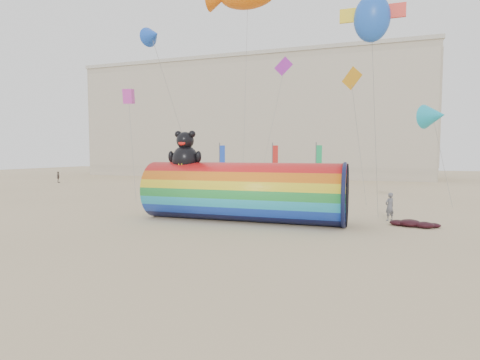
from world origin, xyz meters
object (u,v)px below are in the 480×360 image
(hotel_building, at_px, (251,120))
(windsock_assembly, at_px, (243,190))
(fabric_bundle, at_px, (414,224))
(kite_handler, at_px, (390,207))

(hotel_building, height_order, windsock_assembly, hotel_building)
(fabric_bundle, bearing_deg, windsock_assembly, -173.06)
(hotel_building, relative_size, windsock_assembly, 5.00)
(hotel_building, bearing_deg, windsock_assembly, -74.05)
(hotel_building, relative_size, kite_handler, 35.43)
(kite_handler, bearing_deg, hotel_building, -104.42)
(windsock_assembly, bearing_deg, hotel_building, 105.95)
(hotel_building, relative_size, fabric_bundle, 23.06)
(hotel_building, distance_m, windsock_assembly, 47.84)
(hotel_building, xyz_separation_m, windsock_assembly, (12.94, -45.27, -8.46))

